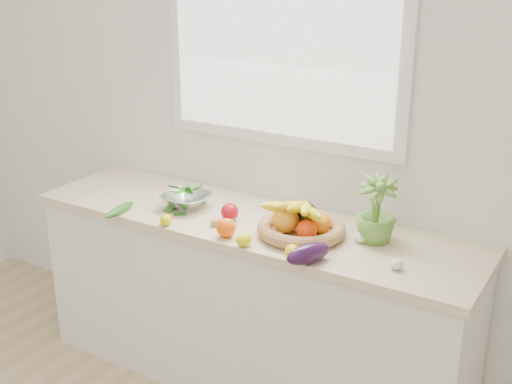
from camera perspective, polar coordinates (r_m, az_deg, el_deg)
The scene contains 20 objects.
back_wall at distance 3.18m, azimuth 2.27°, elevation 6.94°, with size 4.50×0.02×2.70m, color white.
counter_cabinet at distance 3.28m, azimuth -0.57°, elevation -9.98°, with size 2.20×0.58×0.86m, color silver.
countertop at distance 3.08m, azimuth -0.60°, elevation -2.70°, with size 2.24×0.62×0.04m, color beige.
window_frame at distance 3.10m, azimuth 2.23°, elevation 14.11°, with size 1.30×0.03×1.10m, color white.
window_pane at distance 3.08m, azimuth 2.04°, elevation 14.08°, with size 1.18×0.01×0.98m, color white.
orange_loose at distance 2.85m, azimuth -2.68°, elevation -3.20°, with size 0.09×0.09×0.09m, color #FF5E08.
lemon_a at distance 3.01m, azimuth -8.02°, elevation -2.46°, with size 0.05×0.07×0.05m, color #D4C40B.
lemon_b at distance 2.77m, azimuth -1.09°, elevation -4.28°, with size 0.06×0.07×0.06m, color yellow.
lemon_c at distance 2.66m, azimuth 3.22°, elevation -5.34°, with size 0.06×0.08×0.06m, color yellow.
apple at distance 3.03m, azimuth -2.36°, elevation -1.78°, with size 0.08×0.08×0.08m, color #AC0D1A.
ginger at distance 2.98m, azimuth -3.03°, elevation -2.78°, with size 0.10×0.04×0.03m, color tan.
garlic_a at distance 2.88m, azimuth 2.10°, elevation -3.48°, with size 0.05×0.05×0.04m, color silver.
garlic_b at distance 2.84m, azimuth 9.25°, elevation -4.03°, with size 0.05×0.05×0.04m, color white.
garlic_c at distance 2.63m, azimuth 12.37°, elevation -6.28°, with size 0.05×0.05×0.05m, color white.
eggplant at distance 2.62m, azimuth 4.66°, elevation -5.47°, with size 0.08×0.21×0.08m, color #2A0E35.
cucumber at distance 3.19m, azimuth -12.04°, elevation -1.55°, with size 0.04×0.22×0.04m, color #255B1B.
radish at distance 3.06m, azimuth -7.65°, elevation -2.28°, with size 0.03×0.03×0.03m, color red.
potted_herb at distance 2.82m, azimuth 10.63°, elevation -1.63°, with size 0.18×0.18×0.32m, color #5F9235.
fruit_basket at distance 2.87m, azimuth 4.00°, elevation -2.82°, with size 0.43×0.43×0.19m.
colander_with_spinach at distance 3.19m, azimuth -6.22°, elevation -0.42°, with size 0.24×0.24×0.12m.
Camera 1 is at (1.51, -0.45, 2.07)m, focal length 45.00 mm.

